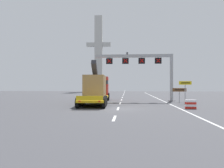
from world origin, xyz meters
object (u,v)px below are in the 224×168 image
Objects in this scene: overhead_lane_gantry at (144,63)px; crash_barrier_striped at (191,104)px; tourist_info_sign_brown at (179,91)px; bridge_pylon_distant at (99,53)px; exit_sign_yellow at (185,87)px; heavy_haul_truck_yellow at (97,88)px.

crash_barrier_striped is at bearing -69.59° from overhead_lane_gantry.
bridge_pylon_distant is at bearing 110.58° from tourist_info_sign_brown.
tourist_info_sign_brown reaches higher than crash_barrier_striped.
overhead_lane_gantry is 11.90× the size of crash_barrier_striped.
tourist_info_sign_brown is at bearing -26.97° from overhead_lane_gantry.
overhead_lane_gantry reaches higher than crash_barrier_striped.
exit_sign_yellow is 1.48× the size of tourist_info_sign_brown.
bridge_pylon_distant is (-17.85, 47.53, 12.87)m from tourist_info_sign_brown.
overhead_lane_gantry is 4.17× the size of exit_sign_yellow.
tourist_info_sign_brown is (11.30, 1.02, -0.47)m from heavy_haul_truck_yellow.
exit_sign_yellow is 6.18m from crash_barrier_striped.
heavy_haul_truck_yellow reaches higher than tourist_info_sign_brown.
overhead_lane_gantry is 8.31m from heavy_haul_truck_yellow.
exit_sign_yellow is at bearing -70.02° from bridge_pylon_distant.
heavy_haul_truck_yellow is at bearing -152.67° from overhead_lane_gantry.
heavy_haul_truck_yellow is (-6.60, -3.41, -3.72)m from overhead_lane_gantry.
crash_barrier_striped is (3.85, -10.35, -5.25)m from overhead_lane_gantry.
heavy_haul_truck_yellow is 7.28× the size of tourist_info_sign_brown.
exit_sign_yellow is at bearing -42.61° from overhead_lane_gantry.
exit_sign_yellow is at bearing 79.75° from crash_barrier_striped.
exit_sign_yellow is at bearing -84.35° from tourist_info_sign_brown.
bridge_pylon_distant is at bearing 106.24° from overhead_lane_gantry.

